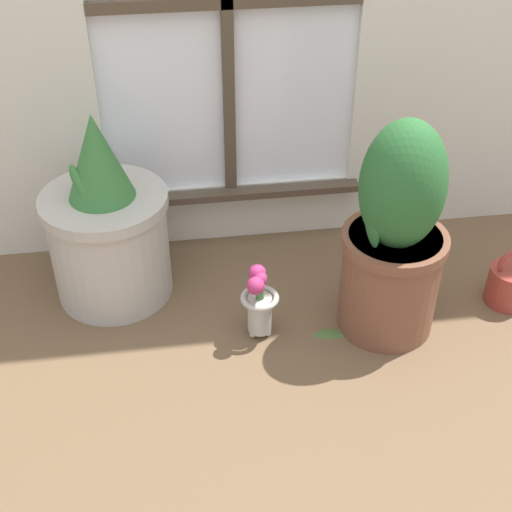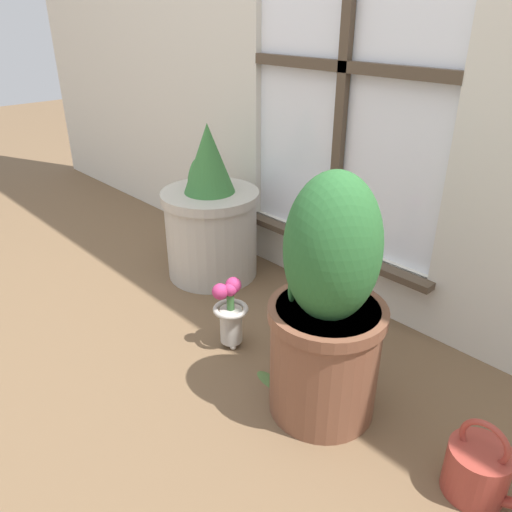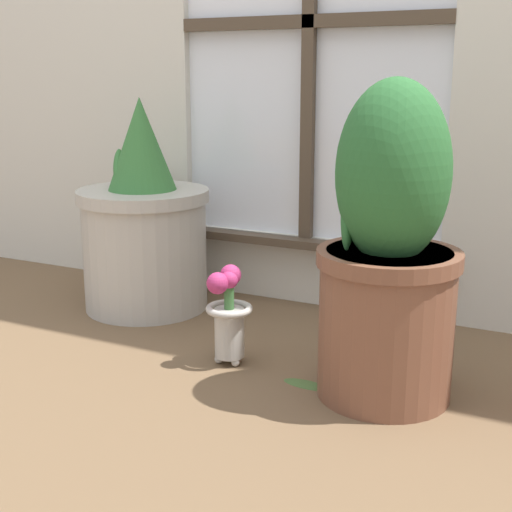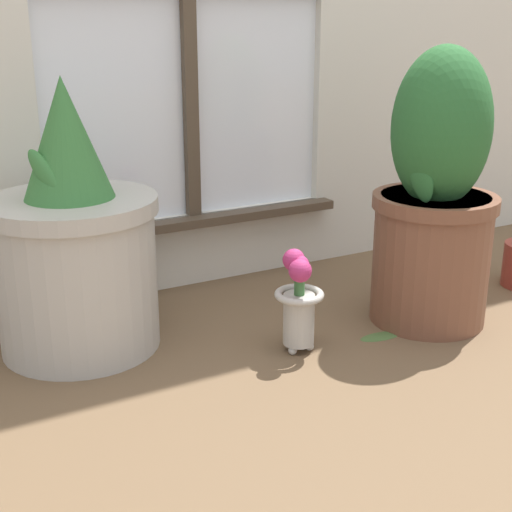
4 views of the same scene
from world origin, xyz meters
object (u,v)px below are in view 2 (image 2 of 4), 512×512
potted_plant_right (327,313)px  watering_can (478,470)px  potted_plant_left (211,218)px  flower_vase (230,312)px

potted_plant_right → watering_can: potted_plant_right is taller
potted_plant_left → potted_plant_right: size_ratio=0.91×
potted_plant_right → watering_can: (0.41, 0.04, -0.23)m
potted_plant_right → potted_plant_left: bearing=161.4°
potted_plant_left → flower_vase: potted_plant_left is taller
potted_plant_left → flower_vase: 0.51m
potted_plant_left → potted_plant_right: potted_plant_right is taller
flower_vase → potted_plant_left: bearing=147.7°
potted_plant_left → flower_vase: (0.42, -0.27, -0.12)m
watering_can → flower_vase: bearing=-177.0°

